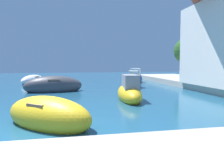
% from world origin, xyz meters
% --- Properties ---
extents(ground, '(80.00, 80.00, 0.00)m').
position_xyz_m(ground, '(0.00, 0.00, 0.00)').
color(ground, '#1E5170').
extents(quay_promenade, '(44.00, 32.00, 0.50)m').
position_xyz_m(quay_promenade, '(4.32, -0.37, 0.25)').
color(quay_promenade, '#ADA89E').
rests_on(quay_promenade, ground).
extents(moored_boat_1, '(2.68, 3.51, 1.78)m').
position_xyz_m(moored_boat_1, '(7.86, 15.23, 0.46)').
color(moored_boat_1, '#1E479E').
rests_on(moored_boat_1, ground).
extents(moored_boat_2, '(3.50, 3.26, 1.26)m').
position_xyz_m(moored_boat_2, '(0.24, 0.58, 0.35)').
color(moored_boat_2, gold).
rests_on(moored_boat_2, ground).
extents(moored_boat_3, '(4.31, 2.21, 1.49)m').
position_xyz_m(moored_boat_3, '(-0.33, 9.07, 0.41)').
color(moored_boat_3, '#3F3F47').
rests_on(moored_boat_3, ground).
extents(moored_boat_5, '(2.14, 3.60, 1.66)m').
position_xyz_m(moored_boat_5, '(6.09, 10.26, 0.40)').
color(moored_boat_5, '#3F3F47').
rests_on(moored_boat_5, ground).
extents(moored_boat_6, '(2.49, 3.87, 1.15)m').
position_xyz_m(moored_boat_6, '(-2.93, 15.61, 0.32)').
color(moored_boat_6, white).
rests_on(moored_boat_6, ground).
extents(moored_boat_7, '(1.65, 3.86, 1.68)m').
position_xyz_m(moored_boat_7, '(4.19, 4.76, 0.42)').
color(moored_boat_7, gold).
rests_on(moored_boat_7, ground).
extents(quayside_tree, '(2.78, 2.78, 4.30)m').
position_xyz_m(quayside_tree, '(13.17, 13.92, 3.40)').
color(quayside_tree, brown).
rests_on(quayside_tree, quay_promenade).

